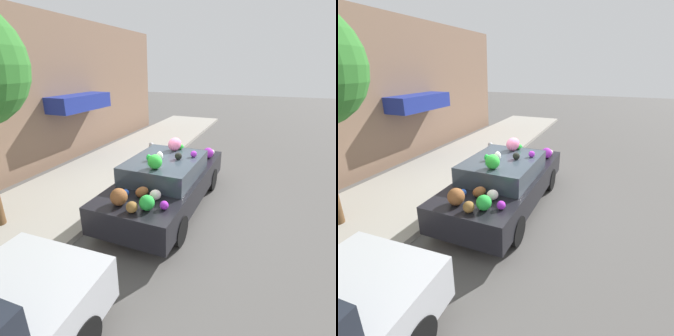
% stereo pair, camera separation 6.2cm
% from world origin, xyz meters
% --- Properties ---
extents(ground_plane, '(60.00, 60.00, 0.00)m').
position_xyz_m(ground_plane, '(0.00, 0.00, 0.00)').
color(ground_plane, '#565451').
extents(sidewalk_curb, '(24.00, 3.20, 0.14)m').
position_xyz_m(sidewalk_curb, '(0.00, 2.70, 0.07)').
color(sidewalk_curb, '#9E998E').
rests_on(sidewalk_curb, ground).
extents(building_facade, '(18.00, 1.20, 5.09)m').
position_xyz_m(building_facade, '(0.11, 4.92, 2.53)').
color(building_facade, '#846651').
rests_on(building_facade, ground).
extents(fire_hydrant, '(0.20, 0.20, 0.70)m').
position_xyz_m(fire_hydrant, '(2.67, 1.62, 0.48)').
color(fire_hydrant, '#B2B2B7').
rests_on(fire_hydrant, sidewalk_curb).
extents(art_car, '(4.52, 1.84, 1.70)m').
position_xyz_m(art_car, '(-0.05, -0.12, 0.74)').
color(art_car, black).
rests_on(art_car, ground).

